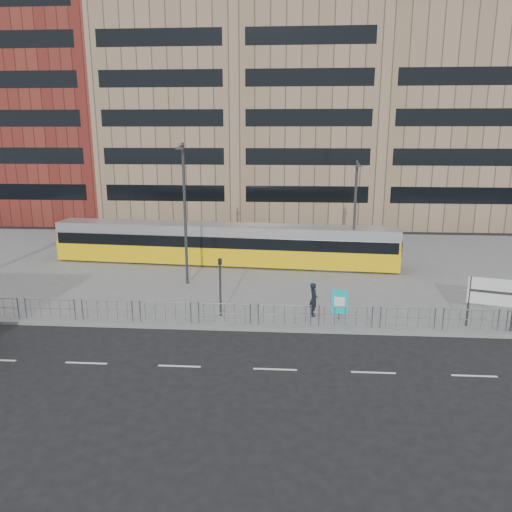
# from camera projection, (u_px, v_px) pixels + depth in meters

# --- Properties ---
(ground) EXTENTS (120.00, 120.00, 0.00)m
(ground) POSITION_uv_depth(u_px,v_px,m) (237.00, 331.00, 24.55)
(ground) COLOR black
(ground) RESTS_ON ground
(plaza) EXTENTS (64.00, 24.00, 0.15)m
(plaza) POSITION_uv_depth(u_px,v_px,m) (255.00, 266.00, 36.15)
(plaza) COLOR slate
(plaza) RESTS_ON ground
(kerb) EXTENTS (64.00, 0.25, 0.17)m
(kerb) POSITION_uv_depth(u_px,v_px,m) (237.00, 329.00, 24.58)
(kerb) COLOR gray
(kerb) RESTS_ON ground
(building_row) EXTENTS (70.40, 18.40, 31.20)m
(building_row) POSITION_uv_depth(u_px,v_px,m) (284.00, 100.00, 54.48)
(building_row) COLOR maroon
(building_row) RESTS_ON ground
(pedestrian_barrier) EXTENTS (32.07, 0.07, 1.10)m
(pedestrian_barrier) POSITION_uv_depth(u_px,v_px,m) (278.00, 309.00, 24.66)
(pedestrian_barrier) COLOR gray
(pedestrian_barrier) RESTS_ON plaza
(road_markings) EXTENTS (62.00, 0.12, 0.01)m
(road_markings) POSITION_uv_depth(u_px,v_px,m) (251.00, 368.00, 20.61)
(road_markings) COLOR white
(road_markings) RESTS_ON ground
(tram) EXTENTS (24.80, 4.26, 2.91)m
(tram) POSITION_uv_depth(u_px,v_px,m) (224.00, 244.00, 36.05)
(tram) COLOR yellow
(tram) RESTS_ON plaza
(station_sign) EXTENTS (2.15, 0.70, 2.54)m
(station_sign) POSITION_uv_depth(u_px,v_px,m) (492.00, 294.00, 24.01)
(station_sign) COLOR #2D2D30
(station_sign) RESTS_ON plaza
(ad_panel) EXTENTS (0.85, 0.18, 1.60)m
(ad_panel) POSITION_uv_depth(u_px,v_px,m) (340.00, 302.00, 25.38)
(ad_panel) COLOR #2D2D30
(ad_panel) RESTS_ON plaza
(pedestrian) EXTENTS (0.48, 0.69, 1.78)m
(pedestrian) POSITION_uv_depth(u_px,v_px,m) (314.00, 299.00, 25.95)
(pedestrian) COLOR black
(pedestrian) RESTS_ON plaza
(traffic_light_west) EXTENTS (0.22, 0.24, 3.10)m
(traffic_light_west) POSITION_uv_depth(u_px,v_px,m) (220.00, 280.00, 25.63)
(traffic_light_west) COLOR #2D2D30
(traffic_light_west) RESTS_ON plaza
(lamp_post_west) EXTENTS (0.45, 1.04, 8.74)m
(lamp_post_west) POSITION_uv_depth(u_px,v_px,m) (185.00, 209.00, 30.50)
(lamp_post_west) COLOR #2D2D30
(lamp_post_west) RESTS_ON plaza
(lamp_post_east) EXTENTS (0.45, 1.04, 7.53)m
(lamp_post_east) POSITION_uv_depth(u_px,v_px,m) (355.00, 212.00, 33.62)
(lamp_post_east) COLOR #2D2D30
(lamp_post_east) RESTS_ON plaza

